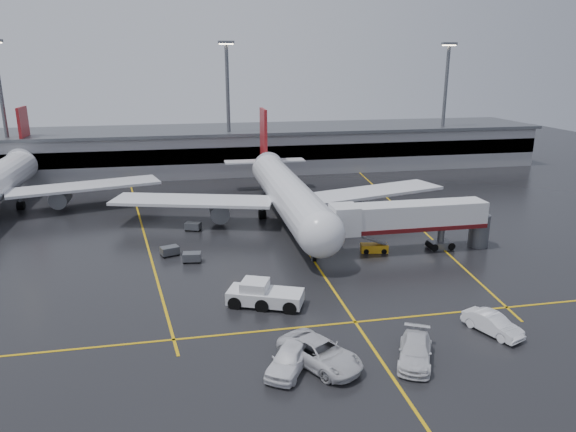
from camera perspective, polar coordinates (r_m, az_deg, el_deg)
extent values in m
plane|color=black|center=(66.87, 1.35, -2.72)|extent=(220.00, 220.00, 0.00)
cube|color=gold|center=(66.86, 1.35, -2.71)|extent=(0.25, 90.00, 0.02)
cube|color=gold|center=(47.35, 7.25, -11.27)|extent=(60.00, 0.25, 0.02)
cube|color=gold|center=(75.16, -15.43, -1.14)|extent=(9.99, 69.35, 0.02)
cube|color=gold|center=(81.40, 12.25, 0.42)|extent=(7.57, 69.64, 0.02)
cube|color=gray|center=(111.95, -4.02, 7.16)|extent=(120.00, 18.00, 8.00)
cube|color=black|center=(103.26, -3.40, 6.67)|extent=(120.00, 0.40, 3.00)
cube|color=#595B60|center=(111.35, -4.07, 9.34)|extent=(122.00, 19.00, 0.60)
cylinder|color=#595B60|center=(108.62, -28.28, 9.52)|extent=(0.70, 0.70, 25.00)
cylinder|color=#595B60|center=(104.44, -6.46, 11.13)|extent=(0.70, 0.70, 25.00)
cube|color=#595B60|center=(104.07, -6.69, 18.11)|extent=(3.00, 1.20, 0.50)
cube|color=#FFE5B2|center=(104.06, -6.69, 17.95)|extent=(2.60, 0.90, 0.20)
cylinder|color=#595B60|center=(117.18, 16.48, 11.14)|extent=(0.70, 0.70, 25.00)
cube|color=#595B60|center=(116.85, 17.00, 17.34)|extent=(3.00, 1.20, 0.50)
cube|color=#FFE5B2|center=(116.84, 16.99, 17.19)|extent=(2.60, 0.90, 0.20)
cylinder|color=silver|center=(73.18, 0.01, 2.40)|extent=(5.20, 36.00, 5.20)
sphere|color=silver|center=(56.32, 3.59, -1.95)|extent=(5.20, 5.20, 5.20)
cone|color=silver|center=(93.27, -2.52, 5.82)|extent=(4.94, 8.00, 4.94)
cube|color=maroon|center=(93.48, -2.66, 8.88)|extent=(0.50, 5.50, 8.50)
cube|color=silver|center=(93.24, -2.53, 5.94)|extent=(14.00, 3.00, 0.25)
cube|color=silver|center=(73.99, -10.23, 1.66)|extent=(22.80, 11.83, 0.40)
cube|color=silver|center=(78.71, 9.05, 2.60)|extent=(22.80, 11.83, 0.40)
cylinder|color=#595B60|center=(73.52, -7.43, 0.56)|extent=(2.60, 4.50, 2.60)
cylinder|color=#595B60|center=(77.02, 6.81, 1.31)|extent=(2.60, 4.50, 2.60)
cylinder|color=#595B60|center=(60.12, 2.81, -3.96)|extent=(0.56, 0.56, 2.00)
cylinder|color=#595B60|center=(76.33, -2.79, 0.49)|extent=(0.56, 0.56, 2.00)
cylinder|color=#595B60|center=(77.49, 1.90, 0.74)|extent=(0.56, 0.56, 2.00)
cylinder|color=black|center=(60.31, 2.80, -4.45)|extent=(0.40, 1.10, 1.10)
cylinder|color=black|center=(76.46, -2.78, 0.17)|extent=(1.00, 1.40, 1.40)
cylinder|color=black|center=(77.61, 1.89, 0.43)|extent=(1.00, 1.40, 1.40)
cone|color=silver|center=(107.79, -26.35, 5.57)|extent=(4.94, 8.00, 4.94)
cube|color=maroon|center=(108.08, -26.55, 8.22)|extent=(0.50, 5.50, 8.50)
cube|color=silver|center=(107.76, -26.37, 5.68)|extent=(14.00, 3.00, 0.25)
cube|color=silver|center=(86.99, -21.02, 3.02)|extent=(22.80, 11.83, 0.40)
cylinder|color=#595B60|center=(87.02, -23.30, 1.82)|extent=(2.60, 4.50, 2.60)
cylinder|color=#595B60|center=(90.68, -26.87, 1.27)|extent=(0.56, 0.56, 2.00)
cylinder|color=black|center=(90.78, -26.83, 1.00)|extent=(1.00, 1.40, 1.40)
cube|color=silver|center=(63.80, 13.15, 0.04)|extent=(18.00, 3.20, 3.00)
cube|color=#520E10|center=(64.17, 13.07, -1.07)|extent=(18.00, 3.30, 0.50)
cube|color=silver|center=(60.94, 6.09, -0.38)|extent=(3.00, 3.40, 3.30)
cylinder|color=#595B60|center=(66.36, 16.14, -2.17)|extent=(0.80, 0.80, 3.00)
cube|color=#595B60|center=(66.69, 16.07, -3.03)|extent=(2.60, 1.60, 0.90)
cylinder|color=#595B60|center=(68.61, 19.89, -1.47)|extent=(2.40, 2.40, 4.00)
cylinder|color=black|center=(66.20, 15.22, -3.10)|extent=(0.90, 1.80, 0.90)
cylinder|color=black|center=(67.19, 16.91, -2.95)|extent=(0.90, 1.80, 0.90)
cube|color=silver|center=(49.63, -2.46, -8.66)|extent=(7.44, 5.21, 1.18)
cube|color=silver|center=(49.45, -3.59, -7.52)|extent=(3.10, 3.10, 0.99)
cube|color=black|center=(49.45, -3.59, -7.52)|extent=(2.79, 2.79, 0.89)
cylinder|color=black|center=(50.40, -5.32, -8.74)|extent=(2.32, 3.23, 1.28)
cylinder|color=black|center=(49.77, -2.45, -9.02)|extent=(2.32, 3.23, 1.28)
cylinder|color=black|center=(49.28, 0.49, -9.28)|extent=(2.32, 3.23, 1.28)
cube|color=orange|center=(63.85, 9.28, -3.42)|extent=(3.35, 1.85, 0.97)
cube|color=#595B60|center=(63.54, 9.32, -2.63)|extent=(3.15, 1.31, 1.11)
cylinder|color=black|center=(63.74, 8.33, -3.62)|extent=(0.87, 1.58, 0.62)
cylinder|color=black|center=(64.12, 10.20, -3.59)|extent=(0.87, 1.58, 0.62)
imported|color=silver|center=(40.78, 3.48, -14.51)|extent=(6.36, 7.60, 1.93)
imported|color=silver|center=(42.25, 13.55, -13.97)|extent=(4.77, 6.33, 1.71)
imported|color=white|center=(48.06, 21.18, -10.77)|extent=(3.58, 5.44, 1.70)
imported|color=white|center=(40.12, 0.17, -15.07)|extent=(4.84, 5.91, 1.90)
cube|color=#595B60|center=(60.80, -10.31, -4.33)|extent=(2.13, 1.52, 0.90)
cylinder|color=black|center=(60.59, -11.09, -4.93)|extent=(0.40, 0.20, 0.40)
cylinder|color=black|center=(60.43, -9.58, -4.90)|extent=(0.40, 0.20, 0.40)
cylinder|color=black|center=(61.52, -10.99, -4.59)|extent=(0.40, 0.20, 0.40)
cylinder|color=black|center=(61.36, -9.50, -4.56)|extent=(0.40, 0.20, 0.40)
cube|color=#595B60|center=(63.28, -12.63, -3.63)|extent=(2.32, 1.89, 0.90)
cylinder|color=black|center=(62.77, -13.15, -4.29)|extent=(0.40, 0.20, 0.40)
cylinder|color=black|center=(63.22, -11.77, -4.05)|extent=(0.40, 0.20, 0.40)
cylinder|color=black|center=(63.67, -13.43, -4.01)|extent=(0.40, 0.20, 0.40)
cylinder|color=black|center=(64.11, -12.07, -3.78)|extent=(0.40, 0.20, 0.40)
cube|color=#595B60|center=(71.92, -10.20, -1.05)|extent=(2.33, 1.93, 0.90)
cylinder|color=black|center=(71.89, -10.91, -1.49)|extent=(0.40, 0.20, 0.40)
cylinder|color=black|center=(71.35, -9.71, -1.56)|extent=(0.40, 0.20, 0.40)
cylinder|color=black|center=(72.78, -10.64, -1.25)|extent=(0.40, 0.20, 0.40)
cylinder|color=black|center=(72.25, -9.45, -1.32)|extent=(0.40, 0.20, 0.40)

